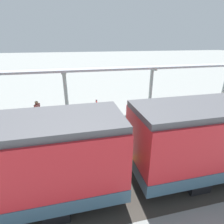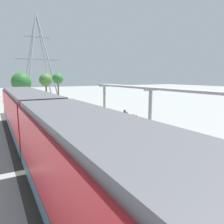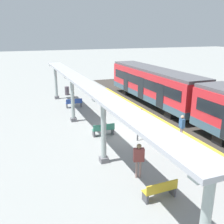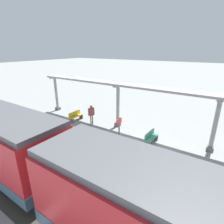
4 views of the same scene
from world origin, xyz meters
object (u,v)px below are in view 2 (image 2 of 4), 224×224
(passenger_waiting_near_edge, at_px, (88,135))
(passenger_by_the_benches, at_px, (125,118))
(platform_info_sign, at_px, (133,128))
(train_far_carriage, at_px, (27,112))
(canopy_pillar_third, at_px, (150,112))
(canopy_pillar_fourth, at_px, (104,102))
(bench_near_end, at_px, (113,121))
(train_near_carriage, at_px, (132,214))
(bench_mid_platform, at_px, (171,143))

(passenger_waiting_near_edge, relative_size, passenger_by_the_benches, 0.93)
(platform_info_sign, bearing_deg, passenger_waiting_near_edge, 163.18)
(train_far_carriage, bearing_deg, canopy_pillar_third, -29.93)
(canopy_pillar_third, distance_m, canopy_pillar_fourth, 7.76)
(bench_near_end, xyz_separation_m, passenger_by_the_benches, (0.08, -1.88, 0.67))
(train_near_carriage, bearing_deg, bench_mid_platform, 40.11)
(train_near_carriage, relative_size, canopy_pillar_third, 3.85)
(bench_mid_platform, distance_m, passenger_by_the_benches, 5.65)
(bench_near_end, bearing_deg, canopy_pillar_third, -74.15)
(bench_mid_platform, bearing_deg, canopy_pillar_fourth, 83.80)
(passenger_waiting_near_edge, bearing_deg, bench_mid_platform, -27.70)
(bench_near_end, bearing_deg, train_far_carriage, 172.89)
(train_near_carriage, bearing_deg, platform_info_sign, 54.65)
(train_near_carriage, relative_size, canopy_pillar_fourth, 3.85)
(platform_info_sign, height_order, passenger_waiting_near_edge, platform_info_sign)
(canopy_pillar_third, relative_size, bench_mid_platform, 2.38)
(canopy_pillar_fourth, bearing_deg, train_near_carriage, -115.93)
(canopy_pillar_fourth, xyz_separation_m, passenger_by_the_benches, (-1.04, -5.69, -0.72))
(train_near_carriage, distance_m, train_far_carriage, 14.48)
(canopy_pillar_third, relative_size, passenger_by_the_benches, 2.03)
(bench_near_end, xyz_separation_m, bench_mid_platform, (-0.11, -7.49, 0.00))
(canopy_pillar_fourth, bearing_deg, train_far_carriage, -161.10)
(train_near_carriage, bearing_deg, canopy_pillar_fourth, 64.07)
(platform_info_sign, bearing_deg, passenger_by_the_benches, 63.81)
(canopy_pillar_third, bearing_deg, train_near_carriage, -131.29)
(platform_info_sign, bearing_deg, bench_near_end, 72.18)
(canopy_pillar_fourth, height_order, bench_near_end, canopy_pillar_fourth)
(bench_mid_platform, height_order, platform_info_sign, platform_info_sign)
(passenger_by_the_benches, bearing_deg, bench_mid_platform, -91.94)
(canopy_pillar_fourth, distance_m, passenger_waiting_near_edge, 10.65)
(canopy_pillar_third, distance_m, passenger_waiting_near_edge, 5.96)
(train_far_carriage, distance_m, passenger_by_the_benches, 7.95)
(bench_near_end, relative_size, bench_mid_platform, 0.99)
(bench_mid_platform, xyz_separation_m, passenger_by_the_benches, (0.19, 5.61, 0.67))
(canopy_pillar_third, bearing_deg, bench_mid_platform, -109.14)
(train_far_carriage, height_order, passenger_waiting_near_edge, train_far_carriage)
(train_near_carriage, bearing_deg, train_far_carriage, 90.00)
(passenger_waiting_near_edge, bearing_deg, train_near_carriage, -107.37)
(canopy_pillar_fourth, bearing_deg, platform_info_sign, -107.27)
(train_near_carriage, xyz_separation_m, passenger_waiting_near_edge, (2.65, 8.48, -0.80))
(canopy_pillar_third, distance_m, platform_info_sign, 3.65)
(canopy_pillar_third, xyz_separation_m, bench_near_end, (-1.12, 3.95, -1.39))
(train_far_carriage, distance_m, platform_info_sign, 8.74)
(canopy_pillar_third, relative_size, bench_near_end, 2.39)
(canopy_pillar_third, distance_m, bench_near_end, 4.33)
(train_far_carriage, height_order, bench_near_end, train_far_carriage)
(canopy_pillar_fourth, distance_m, platform_info_sign, 10.21)
(train_far_carriage, relative_size, passenger_waiting_near_edge, 8.41)
(train_far_carriage, xyz_separation_m, bench_mid_platform, (7.22, -8.40, -1.39))
(canopy_pillar_third, xyz_separation_m, bench_mid_platform, (-1.23, -3.54, -1.39))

